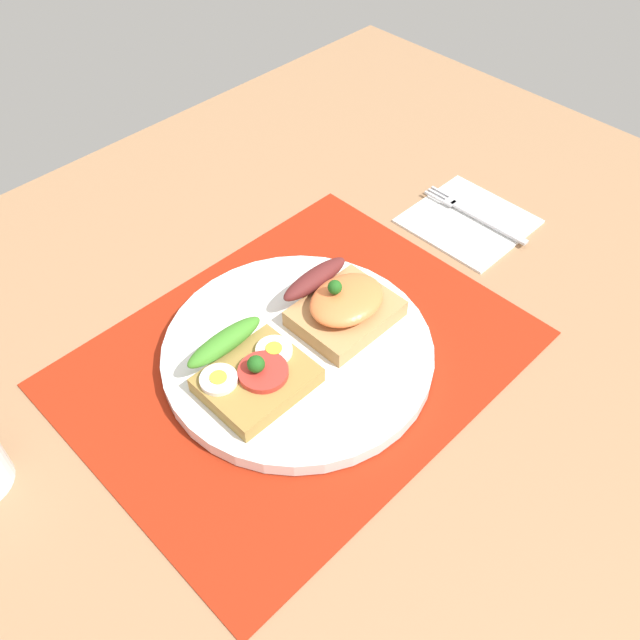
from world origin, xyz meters
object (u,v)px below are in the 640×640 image
Objects in this scene: sandwich_salmon at (342,304)px; napkin at (468,220)px; fork at (472,213)px; sandwich_egg_tomato at (251,371)px; plate at (298,352)px.

sandwich_salmon is 0.76× the size of napkin.
napkin is 0.91× the size of fork.
fork is at bearing 13.86° from napkin.
sandwich_egg_tomato reaches higher than napkin.
sandwich_salmon is 0.69× the size of fork.
plate is 6.11cm from sandwich_egg_tomato.
napkin is at bearing 2.99° from sandwich_salmon.
fork is (0.83, 0.20, 0.46)cm from napkin.
plate is 28.71cm from napkin.
fork is at bearing 1.79° from sandwich_egg_tomato.
plate is 1.84× the size of fork.
sandwich_egg_tomato is 0.74× the size of napkin.
sandwich_salmon is (5.79, -0.25, 2.61)cm from plate.
napkin is (22.90, 1.20, -3.34)cm from sandwich_salmon.
fork is at bearing 3.38° from sandwich_salmon.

